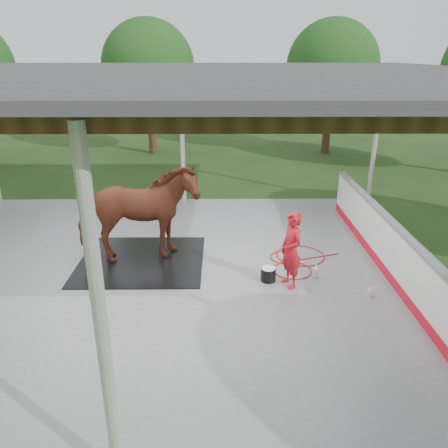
{
  "coord_description": "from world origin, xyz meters",
  "views": [
    {
      "loc": [
        1.12,
        -8.15,
        4.39
      ],
      "look_at": [
        1.19,
        -0.04,
        1.18
      ],
      "focal_mm": 35.0,
      "sensor_mm": 36.0,
      "label": 1
    }
  ],
  "objects_px": {
    "dasher_board": "(389,249)",
    "wash_bucket": "(268,274)",
    "horse": "(138,215)",
    "handler": "(291,250)"
  },
  "relations": [
    {
      "from": "dasher_board",
      "to": "wash_bucket",
      "type": "height_order",
      "value": "dasher_board"
    },
    {
      "from": "horse",
      "to": "wash_bucket",
      "type": "distance_m",
      "value": 3.03
    },
    {
      "from": "handler",
      "to": "wash_bucket",
      "type": "height_order",
      "value": "handler"
    },
    {
      "from": "dasher_board",
      "to": "wash_bucket",
      "type": "bearing_deg",
      "value": -173.05
    },
    {
      "from": "wash_bucket",
      "to": "handler",
      "type": "bearing_deg",
      "value": -25.29
    },
    {
      "from": "dasher_board",
      "to": "handler",
      "type": "relative_size",
      "value": 5.21
    },
    {
      "from": "dasher_board",
      "to": "horse",
      "type": "height_order",
      "value": "horse"
    },
    {
      "from": "wash_bucket",
      "to": "dasher_board",
      "type": "bearing_deg",
      "value": 6.95
    },
    {
      "from": "dasher_board",
      "to": "horse",
      "type": "xyz_separation_m",
      "value": [
        -5.25,
        0.62,
        0.55
      ]
    },
    {
      "from": "dasher_board",
      "to": "horse",
      "type": "relative_size",
      "value": 3.16
    }
  ]
}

